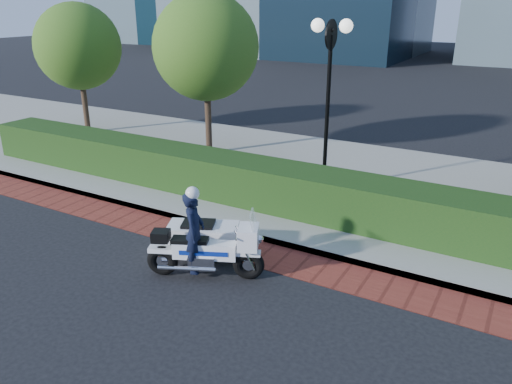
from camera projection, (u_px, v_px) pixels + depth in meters
The scene contains 8 objects.
ground at pixel (166, 273), 9.30m from camera, with size 120.00×120.00×0.00m, color black.
brick_strip at pixel (211, 241), 10.51m from camera, with size 60.00×1.00×0.01m, color maroon.
sidewalk at pixel (301, 177), 14.13m from camera, with size 60.00×8.00×0.15m, color gray.
hedge_main at pixel (260, 183), 11.98m from camera, with size 18.00×1.20×1.00m, color black.
lamppost at pixel (329, 80), 11.99m from camera, with size 1.02×0.70×4.21m.
tree_a at pixel (78, 47), 17.57m from camera, with size 3.00×3.00×4.58m.
tree_b at pixel (206, 47), 14.95m from camera, with size 3.20×3.20×4.89m.
police_motorcycle at pixel (203, 239), 9.25m from camera, with size 2.24×1.70×1.76m.
Camera 1 is at (5.50, -6.23, 4.74)m, focal length 35.00 mm.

